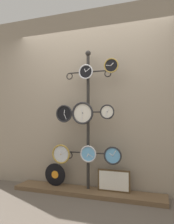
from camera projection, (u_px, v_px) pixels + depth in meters
name	position (u px, v px, depth m)	size (l,w,h in m)	color
ground_plane	(78.00, 203.00, 2.79)	(12.00, 12.00, 0.00)	brown
shop_wall	(91.00, 98.00, 3.37)	(4.40, 0.04, 2.80)	gray
low_shelf	(87.00, 192.00, 3.12)	(2.20, 0.36, 0.06)	brown
display_stand	(88.00, 136.00, 3.20)	(0.74, 0.36, 2.09)	#282623
clock_top_center	(86.00, 72.00, 3.16)	(0.22, 0.04, 0.22)	black
clock_top_right	(111.00, 66.00, 3.04)	(0.21, 0.04, 0.21)	black
clock_middle_left	(64.00, 114.00, 3.24)	(0.26, 0.04, 0.26)	black
clock_middle_center	(83.00, 113.00, 3.12)	(0.33, 0.04, 0.33)	silver
clock_middle_right	(107.00, 112.00, 3.02)	(0.21, 0.04, 0.21)	silver
clock_bottom_left	(61.00, 154.00, 3.24)	(0.29, 0.04, 0.29)	silver
clock_bottom_center	(88.00, 154.00, 3.07)	(0.24, 0.04, 0.24)	#60A8DB
clock_bottom_right	(113.00, 156.00, 2.97)	(0.25, 0.04, 0.25)	#60A8DB
vinyl_record	(55.00, 175.00, 3.31)	(0.34, 0.01, 0.34)	black
picture_frame	(114.00, 181.00, 3.04)	(0.46, 0.02, 0.30)	#4C381E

